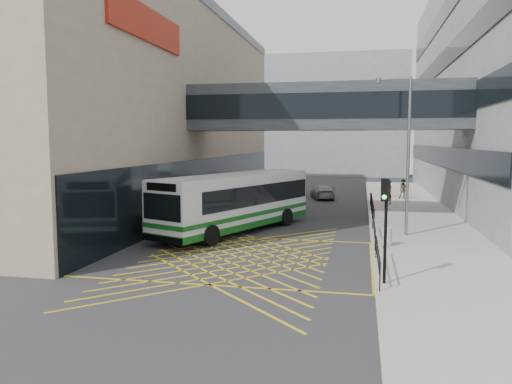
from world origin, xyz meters
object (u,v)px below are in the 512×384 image
Objects in this scene: car_silver at (322,191)px; street_lamp at (405,146)px; litter_bin at (387,237)px; traffic_light at (385,216)px; car_white at (198,216)px; pedestrian_c at (387,188)px; car_dark at (250,201)px; pedestrian_b at (403,189)px; pedestrian_a at (388,192)px; bus at (237,201)px.

street_lamp is (5.74, -17.56, 4.36)m from car_silver.
traffic_light is at bearing -93.54° from litter_bin.
car_silver is 1.13× the size of traffic_light.
car_white is 3.11× the size of pedestrian_c.
car_dark is 2.88× the size of pedestrian_b.
car_white is at bearing 152.10° from traffic_light.
pedestrian_a is at bearing 86.97° from litter_bin.
car_white is 17.60m from pedestrian_a.
pedestrian_c is (10.55, 10.70, 0.17)m from car_dark.
car_white is 5.57× the size of litter_bin.
traffic_light is at bearing -84.89° from street_lamp.
traffic_light is 4.34× the size of litter_bin.
pedestrian_b reaches higher than litter_bin.
pedestrian_a is (9.24, 13.50, -0.67)m from bus.
pedestrian_c is at bearing 102.96° from street_lamp.
pedestrian_a is at bearing 103.58° from street_lamp.
bus is at bearing 159.82° from litter_bin.
bus is 16.38m from pedestrian_a.
pedestrian_a is 4.62m from pedestrian_b.
traffic_light reaches higher than bus.
street_lamp is at bearing -91.26° from pedestrian_b.
car_dark is (1.45, 8.09, -0.01)m from car_white.
car_silver is at bearing 115.57° from traffic_light.
litter_bin is at bearing 174.05° from car_white.
pedestrian_b is (10.77, 17.86, -0.79)m from bus.
car_silver is at bearing -141.83° from car_dark.
bus is at bearing 83.82° from pedestrian_c.
bus is at bearing 63.85° from car_silver.
litter_bin is 16.61m from pedestrian_a.
pedestrian_b is (7.16, 0.21, 0.35)m from car_silver.
car_dark is at bearing -88.12° from car_white.
traffic_light is 23.47m from pedestrian_a.
litter_bin is (9.51, -11.64, -0.17)m from car_dark.
car_dark is at bearing 129.25° from litter_bin.
car_white is (-2.59, 0.48, -1.02)m from bus.
street_lamp is 4.39× the size of pedestrian_a.
car_white is 1.14× the size of car_silver.
car_dark is at bearing 65.27° from pedestrian_c.
litter_bin is at bearing 2.39° from bus.
traffic_light is (7.95, -9.88, 0.84)m from bus.
bus is at bearing 14.30° from pedestrian_a.
pedestrian_a reaches higher than pedestrian_c.
pedestrian_c reaches higher than car_silver.
traffic_light is 29.24m from pedestrian_c.
pedestrian_c is at bearing -158.80° from car_dark.
car_silver is at bearing 35.44° from pedestrian_c.
car_white is 0.57× the size of street_lamp.
car_white is 11.52m from litter_bin.
traffic_light reaches higher than litter_bin.
car_silver is at bearing 102.93° from litter_bin.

